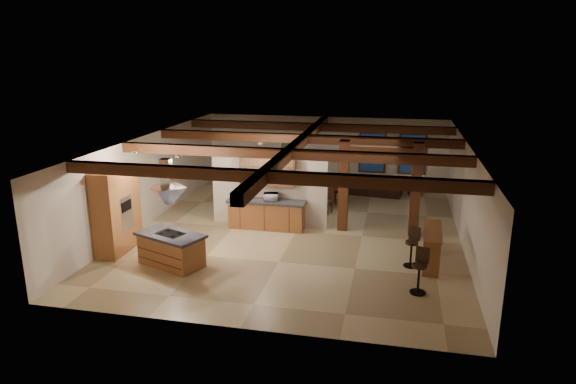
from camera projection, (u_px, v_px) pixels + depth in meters
name	position (u px, v px, depth m)	size (l,w,h in m)	color
ground	(296.00, 232.00, 16.26)	(12.00, 12.00, 0.00)	tan
room_walls	(297.00, 177.00, 15.78)	(12.00, 12.00, 12.00)	beige
ceiling_beams	(297.00, 146.00, 15.52)	(10.00, 12.00, 0.28)	#3A1F0E
timber_posts	(380.00, 178.00, 15.75)	(2.50, 0.30, 2.90)	#3A1F0E
partition_wall	(269.00, 192.00, 16.64)	(3.80, 0.18, 2.20)	beige
pantry_cabinet	(116.00, 210.00, 14.43)	(0.67, 1.60, 2.40)	#965030
back_counter	(267.00, 214.00, 16.44)	(2.50, 0.66, 0.94)	#965030
upper_display_cabinet	(268.00, 171.00, 16.26)	(1.80, 0.36, 0.95)	#965030
range_hood	(168.00, 201.00, 13.27)	(1.10, 1.10, 1.40)	silver
back_windows	(392.00, 153.00, 20.88)	(2.70, 0.07, 1.70)	#3A1F0E
framed_art	(289.00, 144.00, 21.70)	(0.65, 0.05, 0.85)	#3A1F0E
recessed_cans	(194.00, 151.00, 14.18)	(3.16, 2.46, 0.03)	silver
kitchen_island	(171.00, 249.00, 13.62)	(2.04, 1.57, 0.90)	#965030
dining_table	(317.00, 196.00, 18.93)	(1.91, 1.06, 0.67)	#3E1B0F
sofa	(372.00, 186.00, 20.40)	(2.30, 0.90, 0.67)	black
microwave	(271.00, 197.00, 16.25)	(0.45, 0.30, 0.25)	silver
bar_counter	(432.00, 241.00, 13.62)	(0.55, 1.87, 0.97)	#965030
side_table	(415.00, 188.00, 20.31)	(0.45, 0.45, 0.56)	#3A1F0E
table_lamp	(416.00, 176.00, 20.18)	(0.25, 0.25, 0.30)	black
bar_stool_a	(420.00, 271.00, 12.03)	(0.41, 0.42, 1.10)	black
bar_stool_b	(412.00, 247.00, 13.53)	(0.40, 0.41, 1.07)	black
dining_chairs	(317.00, 190.00, 18.86)	(2.24, 2.24, 1.17)	#3A1F0E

